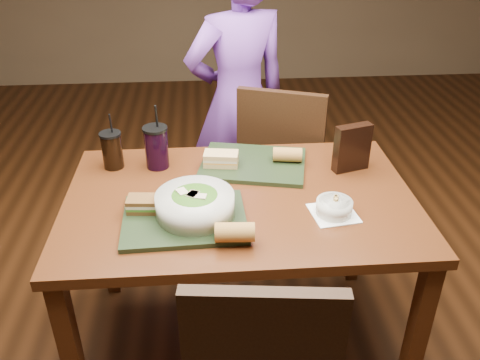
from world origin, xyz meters
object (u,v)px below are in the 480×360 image
object	(u,v)px
chair_far	(276,164)
soup_bowl	(334,207)
salad_bowl	(195,203)
baguette_far	(287,155)
cup_cola	(112,150)
chip_bag	(352,148)
baguette_near	(235,232)
cup_berry	(156,147)
tray_far	(253,164)
diner	(238,102)
sandwich_near	(143,204)
sandwich_far	(221,159)
dining_table	(240,216)
tray_near	(185,219)

from	to	relation	value
chair_far	soup_bowl	xyz separation A→B (m)	(0.09, -0.78, 0.25)
salad_bowl	baguette_far	bearing A→B (deg)	44.00
cup_cola	chip_bag	distance (m)	0.97
chair_far	baguette_near	world-z (taller)	chair_far
cup_berry	tray_far	bearing A→B (deg)	-3.53
tray_far	chip_bag	size ratio (longest dim) A/B	2.17
diner	sandwich_near	size ratio (longest dim) A/B	13.78
chair_far	sandwich_near	world-z (taller)	chair_far
diner	tray_far	bearing A→B (deg)	71.13
chair_far	sandwich_near	distance (m)	0.97
chair_far	sandwich_near	xyz separation A→B (m)	(-0.58, -0.73, 0.26)
diner	sandwich_far	xyz separation A→B (m)	(-0.12, -0.66, 0.02)
dining_table	chip_bag	xyz separation A→B (m)	(0.46, 0.17, 0.19)
salad_bowl	chip_bag	xyz separation A→B (m)	(0.63, 0.31, 0.03)
tray_near	chip_bag	world-z (taller)	chip_bag
diner	tray_near	xyz separation A→B (m)	(-0.26, -1.03, -0.02)
baguette_near	cup_cola	world-z (taller)	cup_cola
salad_bowl	cup_cola	bearing A→B (deg)	129.66
tray_near	baguette_near	distance (m)	0.22
baguette_near	cup_berry	size ratio (longest dim) A/B	0.47
tray_far	sandwich_far	bearing A→B (deg)	-173.23
tray_far	cup_cola	distance (m)	0.58
dining_table	baguette_far	distance (m)	0.34
soup_bowl	cup_cola	bearing A→B (deg)	153.32
sandwich_far	baguette_near	bearing A→B (deg)	-87.65
sandwich_near	baguette_near	world-z (taller)	baguette_near
chip_bag	sandwich_far	bearing A→B (deg)	158.29
tray_far	chip_bag	distance (m)	0.40
chip_bag	chair_far	bearing A→B (deg)	99.60
sandwich_far	chair_far	bearing A→B (deg)	55.34
diner	sandwich_near	distance (m)	1.06
soup_bowl	cup_cola	xyz separation A→B (m)	(-0.82, 0.41, 0.05)
chip_bag	diner	bearing A→B (deg)	102.92
dining_table	sandwich_near	xyz separation A→B (m)	(-0.35, -0.09, 0.13)
diner	chip_bag	xyz separation A→B (m)	(0.41, -0.71, 0.07)
baguette_near	salad_bowl	bearing A→B (deg)	128.15
chair_far	baguette_near	bearing A→B (deg)	-106.13
soup_bowl	cup_cola	distance (m)	0.92
cup_cola	salad_bowl	bearing A→B (deg)	-50.34
diner	chip_bag	bearing A→B (deg)	99.57
sandwich_near	tray_near	bearing A→B (deg)	-20.87
baguette_far	cup_cola	world-z (taller)	cup_cola
sandwich_near	baguette_near	size ratio (longest dim) A/B	0.89
baguette_far	chip_bag	world-z (taller)	chip_bag
tray_near	baguette_far	xyz separation A→B (m)	(0.42, 0.38, 0.04)
soup_bowl	tray_far	bearing A→B (deg)	123.20
sandwich_far	baguette_far	xyz separation A→B (m)	(0.27, 0.01, 0.00)
sandwich_far	cup_berry	world-z (taller)	cup_berry
sandwich_far	chip_bag	xyz separation A→B (m)	(0.52, -0.04, 0.05)
sandwich_far	chip_bag	world-z (taller)	chip_bag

